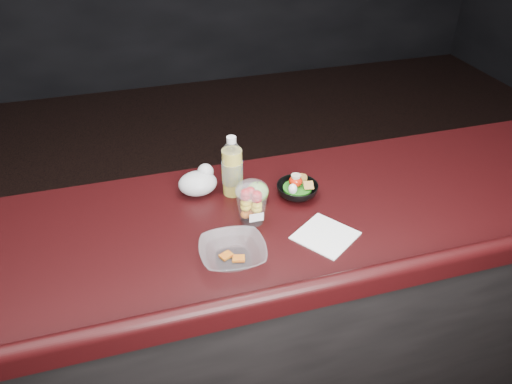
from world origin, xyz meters
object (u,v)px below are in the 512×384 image
(lemonade_bottle, at_px, (232,170))
(snack_bowl, at_px, (297,189))
(green_apple, at_px, (257,192))
(takeout_bowl, at_px, (233,253))
(fruit_cup, at_px, (252,202))

(lemonade_bottle, distance_m, snack_bowl, 0.23)
(lemonade_bottle, bearing_deg, green_apple, -46.03)
(lemonade_bottle, relative_size, snack_bowl, 1.47)
(green_apple, bearing_deg, takeout_bowl, -120.04)
(fruit_cup, distance_m, green_apple, 0.12)
(fruit_cup, bearing_deg, lemonade_bottle, 96.03)
(fruit_cup, distance_m, takeout_bowl, 0.19)
(lemonade_bottle, xyz_separation_m, snack_bowl, (0.20, -0.08, -0.06))
(lemonade_bottle, height_order, fruit_cup, lemonade_bottle)
(snack_bowl, relative_size, takeout_bowl, 0.71)
(green_apple, distance_m, takeout_bowl, 0.30)
(green_apple, bearing_deg, lemonade_bottle, 133.97)
(lemonade_bottle, xyz_separation_m, fruit_cup, (0.02, -0.17, -0.02))
(fruit_cup, distance_m, snack_bowl, 0.21)
(snack_bowl, xyz_separation_m, takeout_bowl, (-0.29, -0.25, -0.00))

